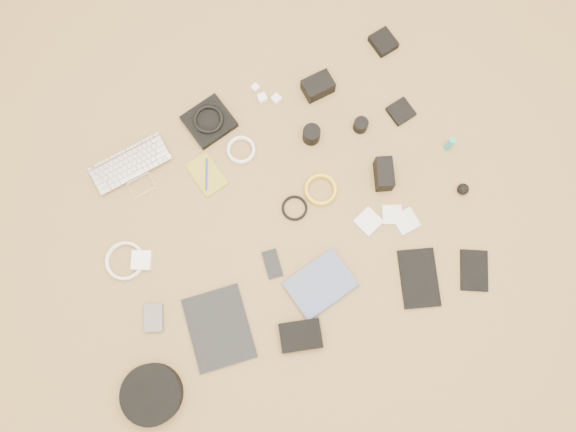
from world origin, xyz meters
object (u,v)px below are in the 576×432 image
object	(u,v)px
phone	(272,264)
headphone_case	(152,394)
tablet	(219,328)
paperback	(334,303)
laptop	(136,174)
dslr_camera	(318,86)

from	to	relation	value
phone	headphone_case	bearing A→B (deg)	-148.27
tablet	phone	distance (m)	0.30
paperback	phone	bearing A→B (deg)	22.05
phone	paperback	xyz separation A→B (m)	(0.16, -0.22, 0.01)
tablet	laptop	bearing A→B (deg)	103.28
headphone_case	laptop	bearing A→B (deg)	76.27
phone	paperback	distance (m)	0.27
headphone_case	paperback	distance (m)	0.72
dslr_camera	phone	size ratio (longest dim) A/B	1.09
laptop	dslr_camera	bearing A→B (deg)	-2.80
phone	headphone_case	distance (m)	0.62
tablet	paperback	xyz separation A→B (m)	(0.42, -0.07, 0.01)
dslr_camera	headphone_case	size ratio (longest dim) A/B	0.54
laptop	headphone_case	world-z (taller)	headphone_case
dslr_camera	phone	bearing A→B (deg)	-131.34
laptop	tablet	world-z (taller)	laptop
dslr_camera	tablet	xyz separation A→B (m)	(-0.68, -0.73, -0.03)
tablet	headphone_case	world-z (taller)	headphone_case
headphone_case	tablet	bearing A→B (deg)	23.74
laptop	phone	xyz separation A→B (m)	(0.36, -0.51, -0.01)
laptop	headphone_case	size ratio (longest dim) A/B	1.43
dslr_camera	paperback	xyz separation A→B (m)	(-0.26, -0.80, -0.02)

